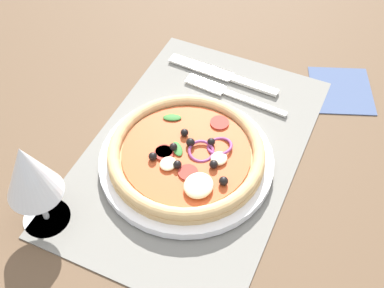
% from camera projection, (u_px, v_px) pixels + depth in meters
% --- Properties ---
extents(ground_plane, '(1.90, 1.40, 0.02)m').
position_uv_depth(ground_plane, '(194.00, 157.00, 0.77)').
color(ground_plane, brown).
extents(placemat, '(0.46, 0.30, 0.00)m').
position_uv_depth(placemat, '(194.00, 151.00, 0.76)').
color(placemat, slate).
rests_on(placemat, ground_plane).
extents(plate, '(0.25, 0.25, 0.01)m').
position_uv_depth(plate, '(186.00, 161.00, 0.74)').
color(plate, white).
rests_on(plate, placemat).
extents(pizza, '(0.23, 0.23, 0.03)m').
position_uv_depth(pizza, '(187.00, 154.00, 0.73)').
color(pizza, tan).
rests_on(pizza, plate).
extents(fork, '(0.03, 0.18, 0.00)m').
position_uv_depth(fork, '(230.00, 94.00, 0.84)').
color(fork, silver).
rests_on(fork, placemat).
extents(knife, '(0.03, 0.20, 0.01)m').
position_uv_depth(knife, '(221.00, 75.00, 0.87)').
color(knife, silver).
rests_on(knife, placemat).
extents(wine_glass, '(0.07, 0.07, 0.15)m').
position_uv_depth(wine_glass, '(29.00, 173.00, 0.61)').
color(wine_glass, silver).
rests_on(wine_glass, ground_plane).
extents(napkin, '(0.14, 0.13, 0.00)m').
position_uv_depth(napkin, '(341.00, 90.00, 0.85)').
color(napkin, '#425175').
rests_on(napkin, ground_plane).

